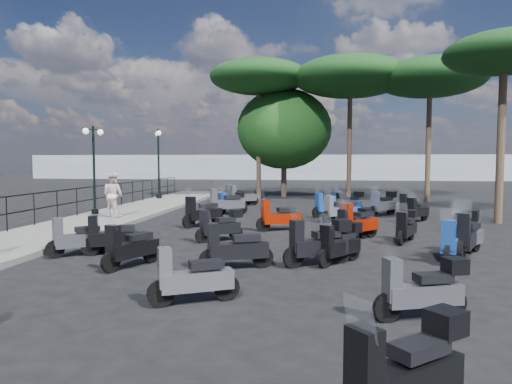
# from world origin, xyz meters

# --- Properties ---
(ground) EXTENTS (120.00, 120.00, 0.00)m
(ground) POSITION_xyz_m (0.00, 0.00, 0.00)
(ground) COLOR black
(ground) RESTS_ON ground
(sidewalk) EXTENTS (3.00, 30.00, 0.15)m
(sidewalk) POSITION_xyz_m (-6.50, 3.00, 0.07)
(sidewalk) COLOR slate
(sidewalk) RESTS_ON ground
(railing) EXTENTS (0.04, 26.04, 1.10)m
(railing) POSITION_xyz_m (-7.80, 2.80, 0.90)
(railing) COLOR black
(railing) RESTS_ON sidewalk
(lamp_post_1) EXTENTS (0.47, 1.02, 3.58)m
(lamp_post_1) POSITION_xyz_m (-7.37, 4.12, 2.19)
(lamp_post_1) COLOR black
(lamp_post_1) RESTS_ON sidewalk
(lamp_post_2) EXTENTS (0.66, 1.09, 3.98)m
(lamp_post_2) POSITION_xyz_m (-7.44, 11.86, 2.42)
(lamp_post_2) COLOR black
(lamp_post_2) RESTS_ON sidewalk
(pedestrian_far) EXTENTS (1.00, 0.88, 1.74)m
(pedestrian_far) POSITION_xyz_m (-6.17, 3.27, 1.02)
(pedestrian_far) COLOR beige
(pedestrian_far) RESTS_ON sidewalk
(scooter_1) EXTENTS (1.23, 1.10, 1.24)m
(scooter_1) POSITION_xyz_m (-4.13, -3.03, 0.43)
(scooter_1) COLOR black
(scooter_1) RESTS_ON ground
(scooter_2) EXTENTS (1.52, 0.77, 1.27)m
(scooter_2) POSITION_xyz_m (-3.34, -2.77, 0.44)
(scooter_2) COLOR black
(scooter_2) RESTS_ON ground
(scooter_3) EXTENTS (1.26, 1.05, 1.19)m
(scooter_3) POSITION_xyz_m (-1.10, -0.56, 0.45)
(scooter_3) COLOR black
(scooter_3) RESTS_ON ground
(scooter_4) EXTENTS (1.00, 1.32, 1.21)m
(scooter_4) POSITION_xyz_m (-2.11, 6.32, 0.46)
(scooter_4) COLOR black
(scooter_4) RESTS_ON ground
(scooter_5) EXTENTS (1.70, 1.01, 1.47)m
(scooter_5) POSITION_xyz_m (-2.24, 5.76, 0.51)
(scooter_5) COLOR black
(scooter_5) RESTS_ON ground
(scooter_6) EXTENTS (1.41, 0.85, 1.22)m
(scooter_6) POSITION_xyz_m (-0.30, -6.28, 0.42)
(scooter_6) COLOR black
(scooter_6) RESTS_ON ground
(scooter_7) EXTENTS (1.55, 0.82, 1.30)m
(scooter_7) POSITION_xyz_m (-0.04, -3.86, 0.45)
(scooter_7) COLOR black
(scooter_7) RESTS_ON ground
(scooter_8) EXTENTS (0.86, 1.47, 1.27)m
(scooter_8) POSITION_xyz_m (-2.33, -4.02, 0.44)
(scooter_8) COLOR black
(scooter_8) RESTS_ON ground
(scooter_9) EXTENTS (1.57, 0.89, 1.34)m
(scooter_9) POSITION_xyz_m (0.43, 1.65, 0.47)
(scooter_9) COLOR black
(scooter_9) RESTS_ON ground
(scooter_10) EXTENTS (1.17, 1.45, 1.40)m
(scooter_10) POSITION_xyz_m (-2.35, 2.23, 0.48)
(scooter_10) COLOR black
(scooter_10) RESTS_ON ground
(scooter_11) EXTENTS (1.49, 1.04, 1.36)m
(scooter_11) POSITION_xyz_m (-2.47, 10.08, 0.47)
(scooter_11) COLOR black
(scooter_11) RESTS_ON ground
(scooter_12) EXTENTS (1.44, 0.71, 1.19)m
(scooter_12) POSITION_xyz_m (3.26, -6.53, 0.45)
(scooter_12) COLOR black
(scooter_12) RESTS_ON ground
(scooter_13) EXTENTS (1.52, 1.01, 1.34)m
(scooter_13) POSITION_xyz_m (1.74, -3.25, 0.50)
(scooter_13) COLOR black
(scooter_13) RESTS_ON ground
(scooter_14) EXTENTS (1.28, 1.40, 1.42)m
(scooter_14) POSITION_xyz_m (2.86, 0.22, 0.49)
(scooter_14) COLOR black
(scooter_14) RESTS_ON ground
(scooter_15) EXTENTS (1.10, 1.26, 1.22)m
(scooter_15) POSITION_xyz_m (2.75, 0.09, 0.46)
(scooter_15) COLOR black
(scooter_15) RESTS_ON ground
(scooter_16) EXTENTS (1.50, 0.73, 1.24)m
(scooter_16) POSITION_xyz_m (2.66, 4.55, 0.43)
(scooter_16) COLOR black
(scooter_16) RESTS_ON ground
(scooter_17) EXTENTS (1.42, 1.05, 1.30)m
(scooter_17) POSITION_xyz_m (2.98, 6.78, 0.49)
(scooter_17) COLOR black
(scooter_17) RESTS_ON ground
(scooter_18) EXTENTS (1.29, 1.13, 1.25)m
(scooter_18) POSITION_xyz_m (2.52, -9.32, 0.47)
(scooter_18) COLOR black
(scooter_18) RESTS_ON ground
(scooter_19) EXTENTS (1.05, 1.26, 1.19)m
(scooter_19) POSITION_xyz_m (2.22, -3.01, 0.45)
(scooter_19) COLOR black
(scooter_19) RESTS_ON ground
(scooter_20) EXTENTS (1.11, 1.41, 1.34)m
(scooter_20) POSITION_xyz_m (5.35, -1.64, 0.47)
(scooter_20) COLOR black
(scooter_20) RESTS_ON ground
(scooter_21) EXTENTS (0.81, 1.39, 1.18)m
(scooter_21) POSITION_xyz_m (4.22, -0.03, 0.45)
(scooter_21) COLOR black
(scooter_21) RESTS_ON ground
(scooter_22) EXTENTS (1.23, 1.23, 1.30)m
(scooter_22) POSITION_xyz_m (2.43, 4.19, 0.45)
(scooter_22) COLOR black
(scooter_22) RESTS_ON ground
(scooter_23) EXTENTS (1.26, 1.37, 1.35)m
(scooter_23) POSITION_xyz_m (4.40, 6.24, 0.51)
(scooter_23) COLOR black
(scooter_23) RESTS_ON ground
(scooter_25) EXTENTS (0.82, 1.52, 1.28)m
(scooter_25) POSITION_xyz_m (4.82, -2.32, 0.45)
(scooter_25) COLOR black
(scooter_25) RESTS_ON ground
(scooter_26) EXTENTS (1.00, 1.70, 1.45)m
(scooter_26) POSITION_xyz_m (5.28, -1.87, 0.55)
(scooter_26) COLOR black
(scooter_26) RESTS_ON ground
(scooter_28) EXTENTS (1.04, 1.26, 1.22)m
(scooter_28) POSITION_xyz_m (5.42, 4.43, 0.42)
(scooter_28) COLOR black
(scooter_28) RESTS_ON ground
(scooter_29) EXTENTS (0.96, 1.27, 1.19)m
(scooter_29) POSITION_xyz_m (5.55, 6.94, 0.41)
(scooter_29) COLOR black
(scooter_29) RESTS_ON ground
(scooter_30) EXTENTS (1.42, 1.05, 1.30)m
(scooter_30) POSITION_xyz_m (2.17, 5.65, 0.49)
(scooter_30) COLOR black
(scooter_30) RESTS_ON ground
(scooter_31) EXTENTS (1.49, 1.04, 1.36)m
(scooter_31) POSITION_xyz_m (-2.18, 9.64, 0.47)
(scooter_31) COLOR black
(scooter_31) RESTS_ON ground
(broadleaf_tree) EXTENTS (5.98, 5.98, 6.87)m
(broadleaf_tree) POSITION_xyz_m (-0.51, 15.68, 4.32)
(broadleaf_tree) COLOR #38281E
(broadleaf_tree) RESTS_ON ground
(pine_0) EXTENTS (6.76, 6.76, 8.36)m
(pine_0) POSITION_xyz_m (3.47, 13.99, 7.16)
(pine_0) COLOR #38281E
(pine_0) RESTS_ON ground
(pine_1) EXTENTS (6.21, 6.21, 8.02)m
(pine_1) POSITION_xyz_m (7.78, 13.38, 6.91)
(pine_1) COLOR #38281E
(pine_1) RESTS_ON ground
(pine_2) EXTENTS (5.94, 5.94, 8.40)m
(pine_2) POSITION_xyz_m (-1.94, 14.23, 7.33)
(pine_2) COLOR #38281E
(pine_2) RESTS_ON ground
(pine_3) EXTENTS (4.30, 4.30, 7.00)m
(pine_3) POSITION_xyz_m (8.37, 4.59, 6.19)
(pine_3) COLOR #38281E
(pine_3) RESTS_ON ground
(distant_hills) EXTENTS (70.00, 8.00, 3.00)m
(distant_hills) POSITION_xyz_m (0.00, 45.00, 1.50)
(distant_hills) COLOR gray
(distant_hills) RESTS_ON ground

